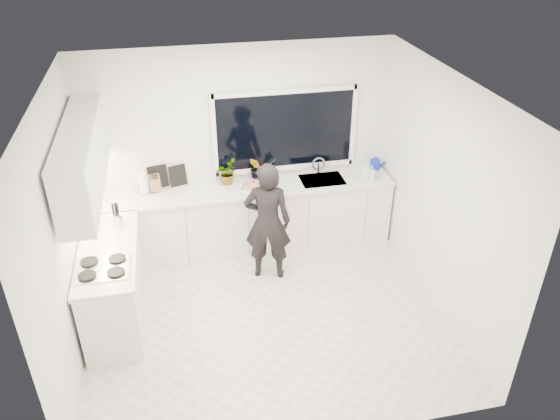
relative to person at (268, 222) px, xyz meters
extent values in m
cube|color=beige|center=(-0.17, -0.76, -0.79)|extent=(4.00, 3.50, 0.02)
cube|color=white|center=(-0.17, 1.00, 0.57)|extent=(4.00, 0.02, 2.70)
cube|color=white|center=(-2.18, -0.76, 0.57)|extent=(0.02, 3.50, 2.70)
cube|color=white|center=(1.84, -0.76, 0.57)|extent=(0.02, 3.50, 2.70)
cube|color=white|center=(-0.17, -0.76, 1.93)|extent=(4.00, 3.50, 0.02)
cube|color=black|center=(0.43, 0.96, 0.77)|extent=(1.80, 0.02, 1.00)
cube|color=white|center=(-0.17, 0.69, -0.34)|extent=(3.92, 0.58, 0.88)
cube|color=white|center=(-1.84, -0.41, -0.34)|extent=(0.58, 1.60, 0.88)
cube|color=silver|center=(-0.17, 0.68, 0.12)|extent=(3.94, 0.62, 0.04)
cube|color=silver|center=(-1.84, -0.41, 0.12)|extent=(0.62, 1.60, 0.04)
cube|color=white|center=(-1.96, -0.06, 1.07)|extent=(0.34, 2.10, 0.70)
cube|color=silver|center=(0.88, 0.69, 0.09)|extent=(0.58, 0.42, 0.14)
cylinder|color=silver|center=(0.88, 0.89, 0.25)|extent=(0.03, 0.03, 0.22)
cube|color=black|center=(-1.86, -0.76, 0.15)|extent=(0.56, 0.48, 0.03)
imported|color=black|center=(0.00, 0.00, 0.00)|extent=(0.65, 0.51, 1.57)
cube|color=silver|center=(0.04, 0.66, 0.15)|extent=(0.54, 0.48, 0.03)
cube|color=red|center=(0.04, 0.66, 0.17)|extent=(0.49, 0.43, 0.01)
cylinder|color=#1325B2|center=(1.68, 0.85, 0.20)|extent=(0.14, 0.14, 0.13)
cylinder|color=white|center=(-1.44, 0.79, 0.27)|extent=(0.13, 0.13, 0.26)
cube|color=brown|center=(-1.30, 0.83, 0.25)|extent=(0.15, 0.13, 0.22)
cylinder|color=#BDBDC2|center=(-1.74, 0.04, 0.22)|extent=(0.13, 0.13, 0.16)
cube|color=black|center=(-1.00, 0.93, 0.28)|extent=(0.22, 0.08, 0.28)
cube|color=black|center=(-1.26, 0.93, 0.29)|extent=(0.25, 0.07, 0.30)
imported|color=#26662D|center=(-0.38, 0.85, 0.30)|extent=(0.29, 0.33, 0.32)
imported|color=#26662D|center=(0.01, 0.85, 0.30)|extent=(0.17, 0.20, 0.34)
imported|color=#26662D|center=(0.22, 0.85, 0.28)|extent=(0.18, 0.19, 0.30)
imported|color=#D8BF66|center=(1.44, 0.54, 0.28)|extent=(0.16, 0.16, 0.29)
imported|color=#D8BF66|center=(1.51, 0.54, 0.24)|extent=(0.12, 0.12, 0.21)
camera|label=1|loc=(-1.02, -5.54, 3.49)|focal=35.00mm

